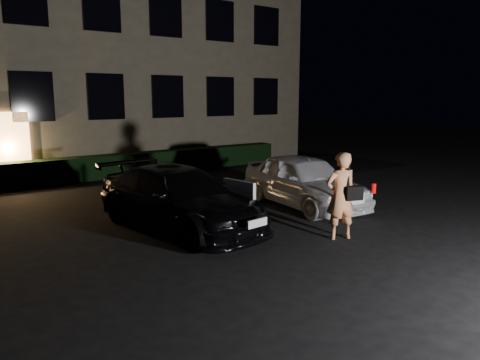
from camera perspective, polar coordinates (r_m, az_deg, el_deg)
ground at (r=9.64m, az=9.07°, el=-8.19°), size 80.00×80.00×0.00m
building at (r=22.53m, az=-20.25°, el=17.18°), size 20.00×8.11×12.00m
hedge at (r=18.27m, az=-15.13°, el=1.67°), size 15.00×0.70×0.85m
sedan at (r=10.85m, az=-7.41°, el=-2.21°), size 2.54×5.06×1.40m
hatch at (r=13.01m, az=7.79°, el=-0.06°), size 2.27×4.45×1.45m
man at (r=10.13m, az=12.21°, el=-1.87°), size 0.79×0.67×1.87m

